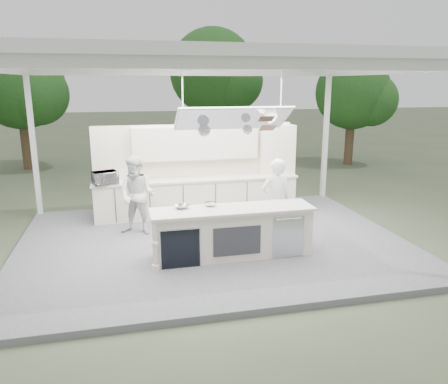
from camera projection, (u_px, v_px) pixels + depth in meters
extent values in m
plane|color=#4A563B|center=(213.00, 245.00, 9.30)|extent=(90.00, 90.00, 0.00)
cube|color=slate|center=(213.00, 243.00, 9.29)|extent=(8.00, 6.00, 0.12)
cube|color=white|center=(326.00, 137.00, 12.45)|extent=(0.12, 0.12, 3.70)
cube|color=white|center=(33.00, 146.00, 10.73)|extent=(0.12, 0.12, 3.70)
cube|color=white|center=(212.00, 61.00, 8.38)|extent=(8.20, 6.20, 0.16)
cube|color=white|center=(256.00, 63.00, 5.68)|extent=(8.00, 0.12, 0.16)
cube|color=white|center=(189.00, 72.00, 11.15)|extent=(8.00, 0.12, 0.16)
cube|color=white|center=(391.00, 71.00, 9.27)|extent=(0.12, 6.00, 0.16)
cube|color=white|center=(233.00, 118.00, 7.82)|extent=(2.00, 0.71, 0.43)
cube|color=white|center=(233.00, 118.00, 7.82)|extent=(2.06, 0.76, 0.46)
cylinder|color=white|center=(182.00, 91.00, 7.51)|extent=(0.02, 0.02, 0.95)
cylinder|color=white|center=(281.00, 91.00, 7.90)|extent=(0.02, 0.02, 0.95)
cylinder|color=silver|center=(204.00, 130.00, 7.91)|extent=(0.22, 0.14, 0.21)
cylinder|color=silver|center=(247.00, 130.00, 8.04)|extent=(0.18, 0.12, 0.18)
cube|color=brown|center=(268.00, 128.00, 8.14)|extent=(0.28, 0.18, 0.12)
cube|color=silver|center=(232.00, 233.00, 8.36)|extent=(3.00, 0.70, 0.90)
cube|color=white|center=(232.00, 209.00, 8.24)|extent=(3.10, 0.78, 0.05)
cylinder|color=silver|center=(155.00, 246.00, 7.69)|extent=(0.11, 0.11, 0.92)
cube|color=black|center=(180.00, 249.00, 7.81)|extent=(0.70, 0.04, 0.72)
cube|color=silver|center=(180.00, 249.00, 7.81)|extent=(0.74, 0.03, 0.72)
cube|color=#2E2E32|center=(237.00, 241.00, 8.03)|extent=(0.90, 0.02, 0.55)
cube|color=silver|center=(288.00, 237.00, 8.25)|extent=(0.62, 0.02, 0.78)
cube|color=silver|center=(197.00, 197.00, 10.96)|extent=(5.00, 0.65, 0.90)
cube|color=white|center=(197.00, 179.00, 10.84)|extent=(5.08, 0.72, 0.05)
cube|color=silver|center=(195.00, 169.00, 11.07)|extent=(5.00, 0.10, 2.25)
cube|color=silver|center=(195.00, 143.00, 10.79)|extent=(3.10, 0.38, 0.80)
cube|color=silver|center=(276.00, 150.00, 11.26)|extent=(0.90, 0.45, 1.30)
cube|color=brown|center=(276.00, 150.00, 11.26)|extent=(0.84, 0.40, 0.03)
cylinder|color=silver|center=(274.00, 172.00, 11.24)|extent=(0.20, 0.20, 0.12)
cylinder|color=black|center=(274.00, 166.00, 11.20)|extent=(0.17, 0.17, 0.20)
cylinder|color=black|center=(286.00, 172.00, 11.32)|extent=(0.16, 0.16, 0.10)
cone|color=black|center=(287.00, 165.00, 11.28)|extent=(0.14, 0.14, 0.24)
cylinder|color=#4C3B26|center=(26.00, 143.00, 17.28)|extent=(0.36, 0.36, 2.10)
sphere|color=#245820|center=(19.00, 85.00, 16.73)|extent=(3.40, 3.40, 3.40)
sphere|color=#245820|center=(37.00, 94.00, 16.48)|extent=(2.38, 2.38, 2.38)
cylinder|color=#4C3B26|center=(213.00, 128.00, 20.88)|extent=(0.36, 0.36, 2.45)
sphere|color=#245820|center=(213.00, 72.00, 20.24)|extent=(4.00, 4.00, 4.00)
sphere|color=#245820|center=(233.00, 81.00, 19.95)|extent=(2.80, 2.80, 2.80)
cylinder|color=#4C3B26|center=(349.00, 142.00, 18.27)|extent=(0.36, 0.36, 1.92)
sphere|color=#245820|center=(353.00, 92.00, 17.78)|extent=(3.00, 3.00, 3.00)
sphere|color=#245820|center=(371.00, 100.00, 17.56)|extent=(2.10, 2.10, 2.10)
imported|color=white|center=(276.00, 200.00, 9.11)|extent=(0.68, 0.49, 1.75)
imported|color=silver|center=(137.00, 195.00, 9.49)|extent=(1.04, 0.95, 1.73)
imported|color=#ACAFB3|center=(105.00, 178.00, 10.12)|extent=(0.64, 0.53, 0.31)
imported|color=#B8BAC0|center=(182.00, 207.00, 8.22)|extent=(0.35, 0.35, 0.07)
imported|color=silver|center=(211.00, 204.00, 8.38)|extent=(0.24, 0.24, 0.07)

